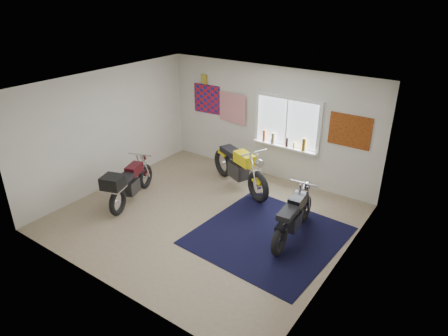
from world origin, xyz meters
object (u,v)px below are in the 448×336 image
Objects in this scene: navy_rug at (268,235)px; maroon_tourer at (128,183)px; yellow_triumph at (239,168)px; black_chrome_bike at (293,218)px.

maroon_tourer is at bearing -168.15° from navy_rug.
navy_rug is 1.26× the size of yellow_triumph.
yellow_triumph is 2.52m from maroon_tourer.
navy_rug is at bearing 119.16° from black_chrome_bike.
yellow_triumph is 1.15× the size of maroon_tourer.
maroon_tourer is (-3.09, -0.65, 0.47)m from navy_rug.
navy_rug is at bearing -96.79° from maroon_tourer.
black_chrome_bike is (0.36, 0.24, 0.41)m from navy_rug.
yellow_triumph is at bearing 55.47° from black_chrome_bike.
maroon_tourer is at bearing -103.89° from yellow_triumph.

